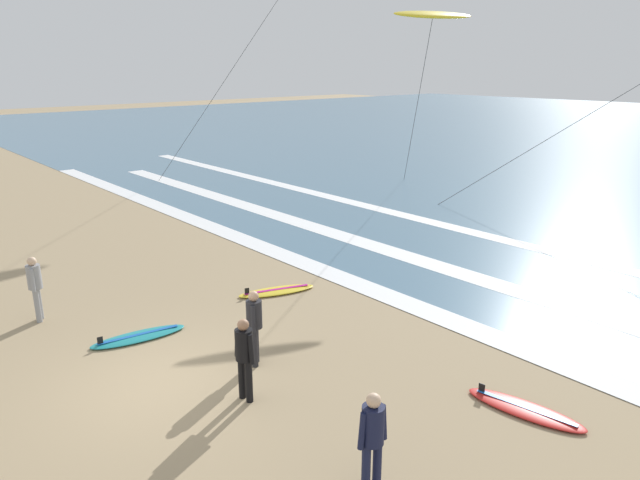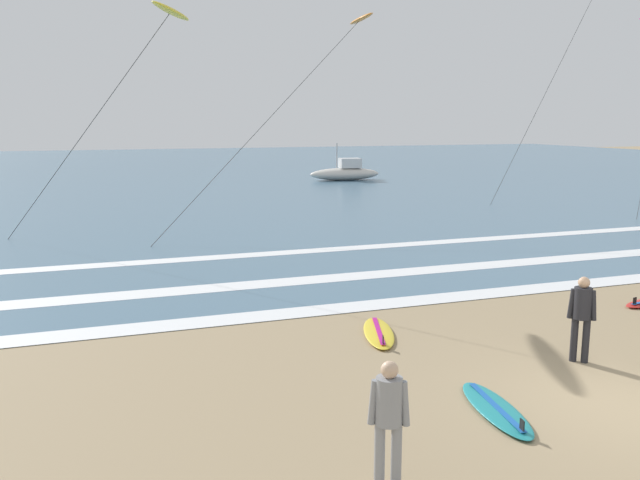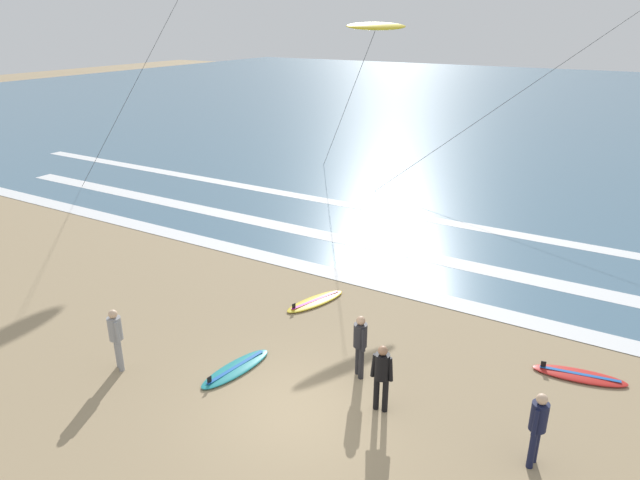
{
  "view_description": "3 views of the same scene",
  "coord_description": "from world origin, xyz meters",
  "views": [
    {
      "loc": [
        9.36,
        -4.18,
        5.88
      ],
      "look_at": [
        -2.26,
        5.92,
        1.19
      ],
      "focal_mm": 32.41,
      "sensor_mm": 36.0,
      "label": 1
    },
    {
      "loc": [
        -7.86,
        -7.64,
        4.38
      ],
      "look_at": [
        -3.2,
        5.51,
        1.86
      ],
      "focal_mm": 37.46,
      "sensor_mm": 36.0,
      "label": 2
    },
    {
      "loc": [
        5.51,
        -8.49,
        7.96
      ],
      "look_at": [
        -1.73,
        3.72,
        2.37
      ],
      "focal_mm": 31.78,
      "sensor_mm": 36.0,
      "label": 3
    }
  ],
  "objects": [
    {
      "name": "ground_plane",
      "position": [
        0.0,
        0.0,
        0.0
      ],
      "size": [
        160.0,
        160.0,
        0.0
      ],
      "primitive_type": "plane",
      "color": "#9E8763"
    },
    {
      "name": "wave_foam_shoreline",
      "position": [
        -1.79,
        6.47,
        0.01
      ],
      "size": [
        47.09,
        0.82,
        0.01
      ],
      "primitive_type": "cube",
      "color": "white",
      "rests_on": "ocean_surface"
    },
    {
      "name": "wave_foam_mid_break",
      "position": [
        1.71,
        9.36,
        0.01
      ],
      "size": [
        48.3,
        0.88,
        0.01
      ],
      "primitive_type": "cube",
      "color": "white",
      "rests_on": "ocean_surface"
    },
    {
      "name": "wave_foam_outer_break",
      "position": [
        -0.23,
        13.28,
        0.01
      ],
      "size": [
        53.24,
        0.73,
        0.01
      ],
      "primitive_type": "cube",
      "color": "white",
      "rests_on": "ocean_surface"
    },
    {
      "name": "surfer_foreground_main",
      "position": [
        1.48,
        0.87,
        0.96
      ],
      "size": [
        0.51,
        0.32,
        1.6
      ],
      "color": "black",
      "rests_on": "ground"
    },
    {
      "name": "surfer_mid_group",
      "position": [
        0.52,
        1.76,
        0.96
      ],
      "size": [
        0.44,
        0.4,
        1.6
      ],
      "color": "#232328",
      "rests_on": "ground"
    },
    {
      "name": "surfer_left_far",
      "position": [
        4.65,
        0.88,
        0.96
      ],
      "size": [
        0.32,
        0.52,
        1.6
      ],
      "color": "#141938",
      "rests_on": "ground"
    },
    {
      "name": "surfer_background_far",
      "position": [
        -4.62,
        -0.93,
        0.96
      ],
      "size": [
        0.5,
        0.32,
        1.6
      ],
      "color": "gray",
      "rests_on": "ground"
    },
    {
      "name": "surfboard_right_spare",
      "position": [
        5.04,
        4.37,
        0.05
      ],
      "size": [
        2.17,
        0.96,
        0.25
      ],
      "color": "red",
      "rests_on": "ground"
    },
    {
      "name": "surfboard_near_water",
      "position": [
        -2.3,
        4.41,
        0.05
      ],
      "size": [
        1.24,
        2.18,
        0.25
      ],
      "color": "yellow",
      "rests_on": "ground"
    },
    {
      "name": "surfboard_foreground_flat",
      "position": [
        -2.16,
        0.44,
        0.05
      ],
      "size": [
        0.91,
        2.17,
        0.25
      ],
      "color": "teal",
      "rests_on": "ground"
    },
    {
      "name": "kite_yellow_high_right",
      "position": [
        -5.07,
        13.89,
        7.59
      ],
      "size": [
        6.59,
        6.94,
        7.85
      ],
      "color": "yellow",
      "rests_on": "ground"
    }
  ]
}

